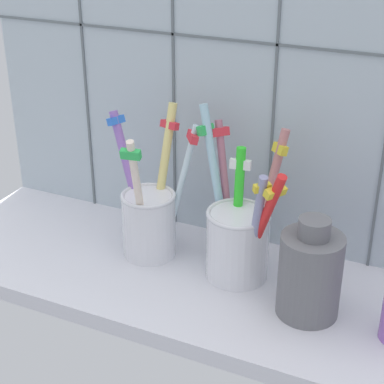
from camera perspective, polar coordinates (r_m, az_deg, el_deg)
name	(u,v)px	position (r cm, az deg, el deg)	size (l,w,h in cm)	color
counter_slab	(183,281)	(75.15, -0.79, -8.00)	(64.00, 22.00, 2.00)	silver
tile_wall_back	(226,76)	(76.01, 3.08, 10.34)	(64.00, 2.20, 45.00)	#B2C1CC
toothbrush_cup_left	(149,216)	(76.28, -3.87, -2.19)	(11.73, 10.93, 18.12)	white
toothbrush_cup_right	(239,235)	(72.13, 4.22, -3.89)	(13.07, 10.07, 18.83)	white
ceramic_vase	(310,273)	(66.98, 10.57, -7.18)	(6.58, 6.58, 11.21)	slate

